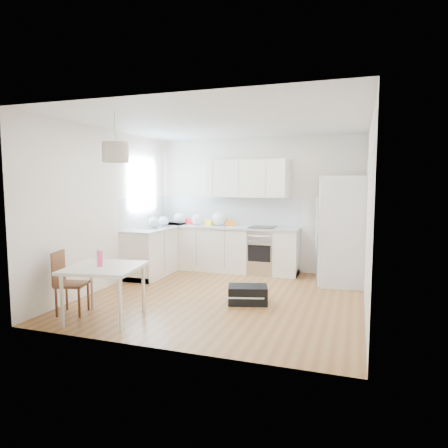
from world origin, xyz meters
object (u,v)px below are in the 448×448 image
at_px(dining_table, 104,272).
at_px(dining_chair, 72,283).
at_px(refrigerator, 342,230).
at_px(gym_bag, 248,295).

relative_size(dining_table, dining_chair, 1.19).
bearing_deg(refrigerator, dining_table, -140.70).
distance_m(refrigerator, dining_table, 4.14).
distance_m(dining_table, dining_chair, 0.61).
bearing_deg(dining_chair, dining_table, -21.69).
relative_size(refrigerator, dining_table, 1.84).
xyz_separation_m(refrigerator, dining_table, (-2.85, -2.99, -0.32)).
distance_m(refrigerator, dining_chair, 4.53).
xyz_separation_m(dining_chair, gym_bag, (2.16, 1.23, -0.30)).
relative_size(refrigerator, dining_chair, 2.19).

